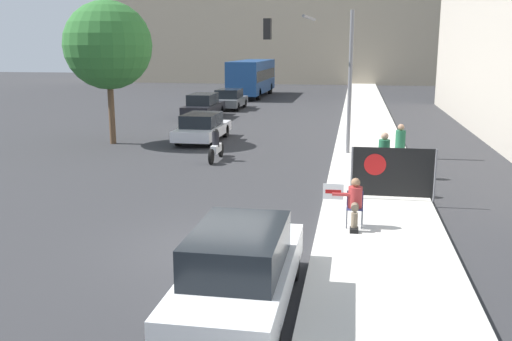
# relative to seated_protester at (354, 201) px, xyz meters

# --- Properties ---
(ground_plane) EXTENTS (160.00, 160.00, 0.00)m
(ground_plane) POSITION_rel_seated_protester_xyz_m (-3.09, -1.51, -0.83)
(ground_plane) COLOR #303033
(sidewalk_curb) EXTENTS (3.07, 90.00, 0.17)m
(sidewalk_curb) POSITION_rel_seated_protester_xyz_m (0.66, 13.49, -0.74)
(sidewalk_curb) COLOR beige
(sidewalk_curb) RESTS_ON ground_plane
(seated_protester) EXTENTS (0.98, 0.77, 1.22)m
(seated_protester) POSITION_rel_seated_protester_xyz_m (0.00, 0.00, 0.00)
(seated_protester) COLOR #474C56
(seated_protester) RESTS_ON sidewalk_curb
(jogger_on_sidewalk) EXTENTS (0.34, 0.34, 1.80)m
(jogger_on_sidewalk) POSITION_rel_seated_protester_xyz_m (0.86, 3.85, 0.27)
(jogger_on_sidewalk) COLOR #424247
(jogger_on_sidewalk) RESTS_ON sidewalk_curb
(pedestrian_behind) EXTENTS (0.34, 0.34, 1.73)m
(pedestrian_behind) POSITION_rel_seated_protester_xyz_m (1.52, 6.37, 0.22)
(pedestrian_behind) COLOR black
(pedestrian_behind) RESTS_ON sidewalk_curb
(protest_banner) EXTENTS (2.38, 0.06, 1.52)m
(protest_banner) POSITION_rel_seated_protester_xyz_m (1.06, 2.77, 0.15)
(protest_banner) COLOR slate
(protest_banner) RESTS_ON sidewalk_curb
(traffic_light_pole) EXTENTS (3.65, 3.41, 5.73)m
(traffic_light_pole) POSITION_rel_seated_protester_xyz_m (-1.59, 10.08, 3.25)
(traffic_light_pole) COLOR slate
(traffic_light_pole) RESTS_ON sidewalk_curb
(parked_car_curbside) EXTENTS (1.72, 4.68, 1.53)m
(parked_car_curbside) POSITION_rel_seated_protester_xyz_m (-1.90, -4.53, -0.07)
(parked_car_curbside) COLOR white
(parked_car_curbside) RESTS_ON ground_plane
(car_on_road_nearest) EXTENTS (1.80, 4.62, 1.36)m
(car_on_road_nearest) POSITION_rel_seated_protester_xyz_m (-7.23, 12.73, -0.14)
(car_on_road_nearest) COLOR silver
(car_on_road_nearest) RESTS_ON ground_plane
(car_on_road_midblock) EXTENTS (1.73, 4.80, 1.54)m
(car_on_road_midblock) POSITION_rel_seated_protester_xyz_m (-9.59, 21.73, -0.07)
(car_on_road_midblock) COLOR black
(car_on_road_midblock) RESTS_ON ground_plane
(car_on_road_distant) EXTENTS (1.89, 4.33, 1.45)m
(car_on_road_distant) POSITION_rel_seated_protester_xyz_m (-9.04, 26.92, -0.10)
(car_on_road_distant) COLOR #565B60
(car_on_road_distant) RESTS_ON ground_plane
(city_bus_on_road) EXTENTS (2.61, 10.62, 3.21)m
(city_bus_on_road) POSITION_rel_seated_protester_xyz_m (-9.26, 37.36, 1.02)
(city_bus_on_road) COLOR navy
(city_bus_on_road) RESTS_ON ground_plane
(motorcycle_on_road) EXTENTS (0.28, 2.22, 1.29)m
(motorcycle_on_road) POSITION_rel_seated_protester_xyz_m (-5.49, 8.35, -0.28)
(motorcycle_on_road) COLOR white
(motorcycle_on_road) RESTS_ON ground_plane
(street_tree_near_curb) EXTENTS (4.00, 4.00, 6.53)m
(street_tree_near_curb) POSITION_rel_seated_protester_xyz_m (-11.23, 11.43, 3.69)
(street_tree_near_curb) COLOR brown
(street_tree_near_curb) RESTS_ON ground_plane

